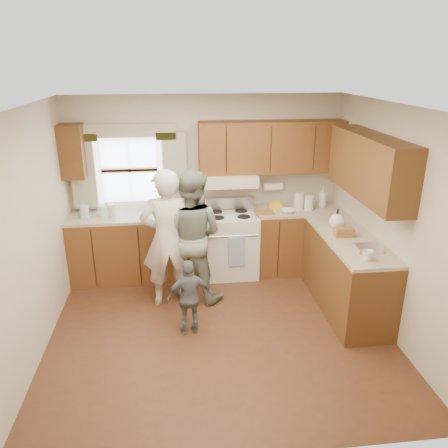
{
  "coord_description": "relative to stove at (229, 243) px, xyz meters",
  "views": [
    {
      "loc": [
        -0.45,
        -4.25,
        2.91
      ],
      "look_at": [
        0.1,
        0.4,
        1.15
      ],
      "focal_mm": 35.0,
      "sensor_mm": 36.0,
      "label": 1
    }
  ],
  "objects": [
    {
      "name": "room",
      "position": [
        -0.3,
        -1.44,
        0.78
      ],
      "size": [
        3.8,
        3.8,
        3.8
      ],
      "color": "#462816",
      "rests_on": "ground"
    },
    {
      "name": "kitchen_fixtures",
      "position": [
        0.31,
        -0.36,
        0.37
      ],
      "size": [
        3.8,
        2.25,
        2.15
      ],
      "color": "#4A260F",
      "rests_on": "ground"
    },
    {
      "name": "stove",
      "position": [
        0.0,
        0.0,
        0.0
      ],
      "size": [
        0.76,
        0.67,
        1.07
      ],
      "color": "silver",
      "rests_on": "ground"
    },
    {
      "name": "woman_left",
      "position": [
        -0.86,
        -0.73,
        0.41
      ],
      "size": [
        0.67,
        0.48,
        1.75
      ],
      "primitive_type": "imported",
      "rotation": [
        0.0,
        0.0,
        3.24
      ],
      "color": "beige",
      "rests_on": "ground"
    },
    {
      "name": "woman_right",
      "position": [
        -0.56,
        -0.61,
        0.39
      ],
      "size": [
        1.02,
        0.93,
        1.7
      ],
      "primitive_type": "imported",
      "rotation": [
        0.0,
        0.0,
        2.71
      ],
      "color": "#233F2B",
      "rests_on": "ground"
    },
    {
      "name": "child",
      "position": [
        -0.63,
        -1.43,
        -0.02
      ],
      "size": [
        0.55,
        0.29,
        0.89
      ],
      "primitive_type": "imported",
      "rotation": [
        0.0,
        0.0,
        3.28
      ],
      "color": "slate",
      "rests_on": "ground"
    }
  ]
}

